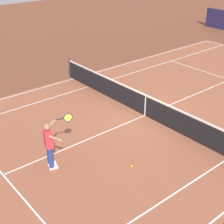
% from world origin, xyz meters
% --- Properties ---
extents(ground_plane, '(60.00, 60.00, 0.00)m').
position_xyz_m(ground_plane, '(0.00, 0.00, 0.00)').
color(ground_plane, brown).
extents(court_slab, '(24.20, 11.40, 0.00)m').
position_xyz_m(court_slab, '(0.00, 0.00, 0.00)').
color(court_slab, '#935138').
rests_on(court_slab, ground_plane).
extents(court_line_markings, '(23.85, 11.05, 0.01)m').
position_xyz_m(court_line_markings, '(0.00, 0.00, 0.00)').
color(court_line_markings, white).
rests_on(court_line_markings, ground_plane).
extents(tennis_net, '(0.10, 11.70, 1.08)m').
position_xyz_m(tennis_net, '(0.00, 0.00, 0.49)').
color(tennis_net, '#2D2D33').
rests_on(tennis_net, ground_plane).
extents(tennis_player_near, '(1.17, 0.74, 1.70)m').
position_xyz_m(tennis_player_near, '(4.95, 0.61, 0.93)').
color(tennis_player_near, navy).
rests_on(tennis_player_near, ground_plane).
extents(tennis_ball, '(0.07, 0.07, 0.07)m').
position_xyz_m(tennis_ball, '(2.94, 2.33, 0.03)').
color(tennis_ball, '#CCE01E').
rests_on(tennis_ball, ground_plane).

